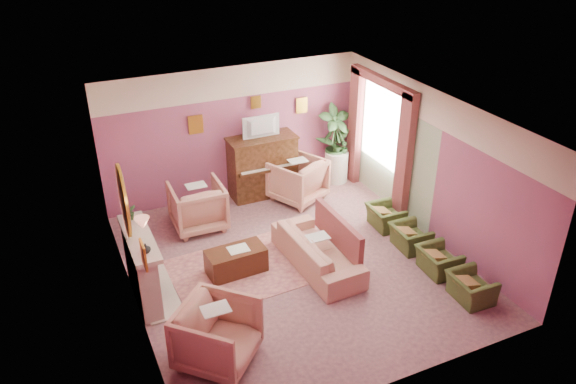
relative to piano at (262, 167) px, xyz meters
name	(u,v)px	position (x,y,z in m)	size (l,w,h in m)	color
floor	(295,264)	(-0.50, -2.68, -0.65)	(5.50, 6.00, 0.01)	#875B5E
ceiling	(296,114)	(-0.50, -2.68, 2.15)	(5.50, 6.00, 0.01)	white
wall_back	(234,133)	(-0.50, 0.32, 0.75)	(5.50, 0.02, 2.80)	#834772
wall_front	(400,300)	(-0.50, -5.68, 0.75)	(5.50, 0.02, 2.80)	#834772
wall_left	(126,232)	(-3.25, -2.68, 0.75)	(0.02, 6.00, 2.80)	#834772
wall_right	(431,165)	(2.25, -2.68, 0.75)	(0.02, 6.00, 2.80)	#834772
picture_rail_band	(231,82)	(-0.50, 0.31, 1.82)	(5.50, 0.01, 0.65)	beige
stripe_panel	(389,155)	(2.23, -1.38, 0.42)	(0.01, 3.00, 2.15)	#A2B78D
fireplace_surround	(142,269)	(-3.09, -2.48, -0.10)	(0.30, 1.40, 1.10)	beige
fireplace_inset	(149,275)	(-2.99, -2.48, -0.25)	(0.18, 0.72, 0.68)	black
fire_ember	(153,283)	(-2.95, -2.48, -0.43)	(0.06, 0.54, 0.10)	#FF5C2A
mantel_shelf	(139,238)	(-3.06, -2.48, 0.47)	(0.40, 1.55, 0.07)	beige
hearth	(158,293)	(-2.89, -2.48, -0.64)	(0.55, 1.50, 0.02)	beige
mirror_frame	(124,201)	(-3.20, -2.48, 1.15)	(0.04, 0.72, 1.20)	gold
mirror_glass	(125,201)	(-3.17, -2.48, 1.15)	(0.01, 0.60, 1.06)	silver
sconce_shade	(142,223)	(-3.12, -3.53, 1.33)	(0.20, 0.20, 0.16)	#FF9A75
piano	(262,167)	(0.00, 0.00, 0.00)	(1.40, 0.60, 1.30)	#432613
piano_keyshelf	(269,170)	(0.00, -0.35, 0.07)	(1.30, 0.12, 0.06)	#432613
piano_keys	(269,169)	(0.00, -0.35, 0.11)	(1.20, 0.08, 0.02)	beige
piano_top	(262,138)	(0.00, 0.00, 0.66)	(1.45, 0.65, 0.04)	#432613
television	(262,126)	(0.00, -0.05, 0.95)	(0.80, 0.12, 0.48)	black
print_back_left	(196,125)	(-1.30, 0.28, 1.07)	(0.30, 0.03, 0.38)	gold
print_back_right	(302,105)	(1.05, 0.28, 1.13)	(0.26, 0.03, 0.34)	gold
print_back_mid	(256,102)	(0.00, 0.28, 1.35)	(0.22, 0.03, 0.26)	gold
print_left_wall	(144,255)	(-3.21, -3.88, 1.07)	(0.03, 0.28, 0.36)	gold
window_blind	(383,122)	(2.20, -1.13, 1.05)	(0.03, 1.40, 1.80)	beige
curtain_left	(404,158)	(2.12, -2.05, 0.65)	(0.16, 0.34, 2.60)	brown
curtain_right	(355,126)	(2.12, -0.21, 0.65)	(0.16, 0.34, 2.60)	brown
pelmet	(383,81)	(2.12, -1.13, 1.91)	(0.16, 2.20, 0.16)	brown
mantel_plant	(131,212)	(-3.05, -1.93, 0.64)	(0.16, 0.16, 0.28)	#294E24
mantel_vase	(146,248)	(-3.05, -2.98, 0.58)	(0.16, 0.16, 0.16)	beige
area_rug	(245,269)	(-1.36, -2.46, -0.64)	(2.50, 1.80, 0.01)	#B66A65
coffee_table	(236,261)	(-1.51, -2.46, -0.43)	(1.00, 0.50, 0.45)	#422111
table_paper	(238,249)	(-1.46, -2.46, -0.20)	(0.35, 0.28, 0.01)	silver
sofa	(317,245)	(-0.15, -2.87, -0.23)	(0.69, 2.06, 0.83)	tan
sofa_throw	(338,231)	(0.25, -2.87, -0.05)	(0.10, 1.56, 0.57)	brown
floral_armchair_left	(197,204)	(-1.66, -0.74, -0.14)	(0.98, 0.98, 1.02)	tan
floral_armchair_right	(298,178)	(0.58, -0.53, -0.14)	(0.98, 0.98, 1.02)	tan
floral_armchair_front	(217,332)	(-2.44, -4.32, -0.14)	(0.98, 0.98, 1.02)	tan
olive_chair_a	(471,284)	(1.65, -4.72, -0.35)	(0.48, 0.69, 0.60)	#405022
olive_chair_b	(439,257)	(1.65, -3.90, -0.35)	(0.48, 0.69, 0.60)	#405022
olive_chair_c	(410,234)	(1.65, -3.08, -0.35)	(0.48, 0.69, 0.60)	#405022
olive_chair_d	(385,213)	(1.65, -2.26, -0.35)	(0.48, 0.69, 0.60)	#405022
side_table	(336,166)	(1.76, -0.09, -0.30)	(0.52, 0.52, 0.70)	white
side_plant_big	(337,145)	(1.76, -0.09, 0.22)	(0.30, 0.30, 0.34)	#294E24
side_plant_small	(344,147)	(1.88, -0.19, 0.19)	(0.16, 0.16, 0.28)	#294E24
palm_pot	(333,173)	(1.72, -0.03, -0.48)	(0.34, 0.34, 0.34)	brown
palm_plant	(335,137)	(1.72, -0.03, 0.41)	(0.76, 0.76, 1.44)	#294E24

